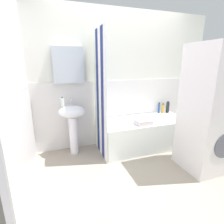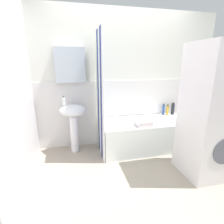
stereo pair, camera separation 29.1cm
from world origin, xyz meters
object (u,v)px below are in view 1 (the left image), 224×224
at_px(towel_folded, 143,122).
at_px(soap_dispenser, 63,102).
at_px(sink, 73,119).
at_px(washer_dryer_stack, 210,110).
at_px(shampoo_bottle, 163,109).
at_px(lotion_bottle, 159,108).
at_px(bathtub, 143,133).
at_px(body_wash_bottle, 168,107).

bearing_deg(towel_folded, soap_dispenser, 162.53).
relative_size(sink, towel_folded, 3.34).
height_order(towel_folded, washer_dryer_stack, washer_dryer_stack).
relative_size(shampoo_bottle, lotion_bottle, 0.95).
bearing_deg(soap_dispenser, bathtub, -7.53).
bearing_deg(soap_dispenser, washer_dryer_stack, -29.02).
xyz_separation_m(shampoo_bottle, towel_folded, (-0.70, -0.47, -0.06)).
bearing_deg(lotion_bottle, sink, -175.65).
xyz_separation_m(sink, lotion_bottle, (1.74, 0.13, 0.00)).
relative_size(lotion_bottle, towel_folded, 0.85).
bearing_deg(towel_folded, lotion_bottle, 38.80).
distance_m(sink, soap_dispenser, 0.32).
xyz_separation_m(sink, body_wash_bottle, (1.92, 0.10, 0.01)).
distance_m(soap_dispenser, lotion_bottle, 1.90).
height_order(sink, lotion_bottle, sink).
distance_m(bathtub, lotion_bottle, 0.69).
bearing_deg(bathtub, washer_dryer_stack, -58.73).
relative_size(shampoo_bottle, washer_dryer_stack, 0.12).
relative_size(shampoo_bottle, towel_folded, 0.81).
xyz_separation_m(body_wash_bottle, towel_folded, (-0.81, -0.47, -0.07)).
bearing_deg(lotion_bottle, towel_folded, -141.20).
xyz_separation_m(soap_dispenser, body_wash_bottle, (2.06, 0.08, -0.28)).
height_order(sink, towel_folded, sink).
height_order(body_wash_bottle, lotion_bottle, body_wash_bottle).
xyz_separation_m(sink, soap_dispenser, (-0.14, 0.02, 0.29)).
bearing_deg(washer_dryer_stack, lotion_bottle, 91.36).
bearing_deg(bathtub, shampoo_bottle, 24.50).
height_order(soap_dispenser, lotion_bottle, soap_dispenser).
distance_m(body_wash_bottle, lotion_bottle, 0.19).
xyz_separation_m(bathtub, lotion_bottle, (0.50, 0.30, 0.36)).
bearing_deg(bathtub, towel_folded, -121.24).
bearing_deg(sink, soap_dispenser, 173.13).
xyz_separation_m(shampoo_bottle, lotion_bottle, (-0.07, 0.04, 0.00)).
relative_size(bathtub, body_wash_bottle, 6.65).
bearing_deg(shampoo_bottle, washer_dryer_stack, -91.95).
distance_m(bathtub, shampoo_bottle, 0.72).
relative_size(body_wash_bottle, lotion_bottle, 1.10).
bearing_deg(bathtub, body_wash_bottle, 21.03).
height_order(shampoo_bottle, towel_folded, shampoo_bottle).
height_order(sink, washer_dryer_stack, washer_dryer_stack).
distance_m(lotion_bottle, towel_folded, 0.81).
bearing_deg(towel_folded, bathtub, 58.76).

